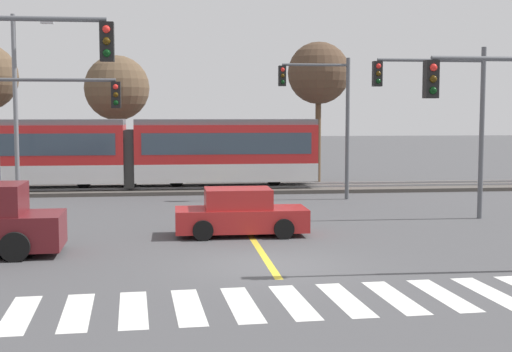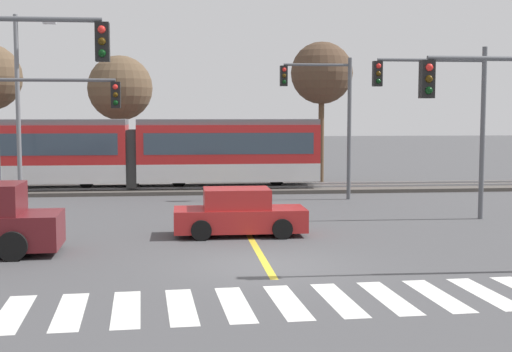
{
  "view_description": "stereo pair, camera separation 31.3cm",
  "coord_description": "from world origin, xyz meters",
  "px_view_note": "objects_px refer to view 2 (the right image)",
  "views": [
    {
      "loc": [
        -2.52,
        -17.96,
        3.93
      ],
      "look_at": [
        0.61,
        8.02,
        1.6
      ],
      "focal_mm": 50.0,
      "sensor_mm": 36.0,
      "label": 1
    },
    {
      "loc": [
        -2.21,
        -18.0,
        3.93
      ],
      "look_at": [
        0.61,
        8.02,
        1.6
      ],
      "focal_mm": 50.0,
      "sensor_mm": 36.0,
      "label": 2
    }
  ],
  "objects_px": {
    "bare_tree_east": "(322,74)",
    "traffic_light_near_left": "(2,98)",
    "traffic_light_far_right": "(327,106)",
    "bare_tree_west": "(120,89)",
    "sedan_crossing": "(239,214)",
    "traffic_light_mid_left": "(42,120)",
    "street_lamp_west": "(21,96)",
    "light_rail_tram": "(132,151)",
    "traffic_light_mid_right": "(446,106)"
  },
  "relations": [
    {
      "from": "light_rail_tram",
      "to": "sedan_crossing",
      "type": "xyz_separation_m",
      "value": [
        4.21,
        -13.23,
        -1.35
      ]
    },
    {
      "from": "light_rail_tram",
      "to": "traffic_light_near_left",
      "type": "height_order",
      "value": "traffic_light_near_left"
    },
    {
      "from": "traffic_light_mid_left",
      "to": "bare_tree_east",
      "type": "bearing_deg",
      "value": 49.5
    },
    {
      "from": "traffic_light_far_right",
      "to": "street_lamp_west",
      "type": "bearing_deg",
      "value": 175.24
    },
    {
      "from": "street_lamp_west",
      "to": "bare_tree_east",
      "type": "relative_size",
      "value": 1.04
    },
    {
      "from": "traffic_light_far_right",
      "to": "traffic_light_mid_left",
      "type": "height_order",
      "value": "traffic_light_far_right"
    },
    {
      "from": "traffic_light_mid_left",
      "to": "sedan_crossing",
      "type": "bearing_deg",
      "value": -20.04
    },
    {
      "from": "traffic_light_mid_right",
      "to": "street_lamp_west",
      "type": "height_order",
      "value": "street_lamp_west"
    },
    {
      "from": "traffic_light_mid_right",
      "to": "traffic_light_near_left",
      "type": "distance_m",
      "value": 15.99
    },
    {
      "from": "traffic_light_far_right",
      "to": "bare_tree_west",
      "type": "distance_m",
      "value": 13.08
    },
    {
      "from": "traffic_light_mid_right",
      "to": "traffic_light_mid_left",
      "type": "height_order",
      "value": "traffic_light_mid_right"
    },
    {
      "from": "traffic_light_near_left",
      "to": "bare_tree_east",
      "type": "height_order",
      "value": "bare_tree_east"
    },
    {
      "from": "traffic_light_mid_left",
      "to": "light_rail_tram",
      "type": "bearing_deg",
      "value": 77.88
    },
    {
      "from": "light_rail_tram",
      "to": "bare_tree_west",
      "type": "distance_m",
      "value": 5.45
    },
    {
      "from": "sedan_crossing",
      "to": "bare_tree_east",
      "type": "height_order",
      "value": "bare_tree_east"
    },
    {
      "from": "traffic_light_near_left",
      "to": "bare_tree_west",
      "type": "height_order",
      "value": "bare_tree_west"
    },
    {
      "from": "light_rail_tram",
      "to": "traffic_light_near_left",
      "type": "distance_m",
      "value": 19.06
    },
    {
      "from": "traffic_light_mid_right",
      "to": "bare_tree_east",
      "type": "xyz_separation_m",
      "value": [
        -1.67,
        14.64,
        1.94
      ]
    },
    {
      "from": "traffic_light_far_right",
      "to": "street_lamp_west",
      "type": "xyz_separation_m",
      "value": [
        -13.56,
        1.13,
        0.43
      ]
    },
    {
      "from": "bare_tree_west",
      "to": "bare_tree_east",
      "type": "relative_size",
      "value": 0.89
    },
    {
      "from": "traffic_light_mid_left",
      "to": "street_lamp_west",
      "type": "relative_size",
      "value": 0.68
    },
    {
      "from": "sedan_crossing",
      "to": "traffic_light_mid_left",
      "type": "relative_size",
      "value": 0.76
    },
    {
      "from": "bare_tree_west",
      "to": "sedan_crossing",
      "type": "bearing_deg",
      "value": -73.76
    },
    {
      "from": "traffic_light_far_right",
      "to": "bare_tree_east",
      "type": "height_order",
      "value": "bare_tree_east"
    },
    {
      "from": "traffic_light_mid_left",
      "to": "bare_tree_east",
      "type": "distance_m",
      "value": 19.65
    },
    {
      "from": "traffic_light_far_right",
      "to": "bare_tree_west",
      "type": "xyz_separation_m",
      "value": [
        -9.83,
        8.56,
        1.04
      ]
    },
    {
      "from": "sedan_crossing",
      "to": "traffic_light_mid_left",
      "type": "bearing_deg",
      "value": 159.96
    },
    {
      "from": "traffic_light_far_right",
      "to": "street_lamp_west",
      "type": "height_order",
      "value": "street_lamp_west"
    },
    {
      "from": "light_rail_tram",
      "to": "traffic_light_mid_right",
      "type": "xyz_separation_m",
      "value": [
        12.01,
        -10.66,
        2.13
      ]
    },
    {
      "from": "light_rail_tram",
      "to": "traffic_light_mid_left",
      "type": "bearing_deg",
      "value": -102.12
    },
    {
      "from": "bare_tree_east",
      "to": "traffic_light_near_left",
      "type": "bearing_deg",
      "value": -117.84
    },
    {
      "from": "traffic_light_mid_right",
      "to": "bare_tree_east",
      "type": "bearing_deg",
      "value": 96.52
    },
    {
      "from": "light_rail_tram",
      "to": "traffic_light_near_left",
      "type": "relative_size",
      "value": 2.87
    },
    {
      "from": "traffic_light_near_left",
      "to": "bare_tree_east",
      "type": "xyz_separation_m",
      "value": [
        12.06,
        22.83,
        1.85
      ]
    },
    {
      "from": "street_lamp_west",
      "to": "bare_tree_east",
      "type": "height_order",
      "value": "street_lamp_west"
    },
    {
      "from": "bare_tree_west",
      "to": "light_rail_tram",
      "type": "bearing_deg",
      "value": -78.17
    },
    {
      "from": "sedan_crossing",
      "to": "street_lamp_west",
      "type": "bearing_deg",
      "value": 131.15
    },
    {
      "from": "sedan_crossing",
      "to": "traffic_light_mid_right",
      "type": "xyz_separation_m",
      "value": [
        7.8,
        2.57,
        3.47
      ]
    },
    {
      "from": "light_rail_tram",
      "to": "traffic_light_far_right",
      "type": "xyz_separation_m",
      "value": [
        8.93,
        -4.25,
        2.17
      ]
    },
    {
      "from": "light_rail_tram",
      "to": "sedan_crossing",
      "type": "distance_m",
      "value": 13.95
    },
    {
      "from": "bare_tree_west",
      "to": "bare_tree_east",
      "type": "height_order",
      "value": "bare_tree_east"
    },
    {
      "from": "sedan_crossing",
      "to": "traffic_light_mid_right",
      "type": "height_order",
      "value": "traffic_light_mid_right"
    },
    {
      "from": "traffic_light_far_right",
      "to": "bare_tree_west",
      "type": "bearing_deg",
      "value": 138.96
    },
    {
      "from": "traffic_light_near_left",
      "to": "bare_tree_west",
      "type": "bearing_deg",
      "value": 87.97
    },
    {
      "from": "traffic_light_near_left",
      "to": "bare_tree_east",
      "type": "distance_m",
      "value": 25.89
    },
    {
      "from": "bare_tree_west",
      "to": "traffic_light_near_left",
      "type": "bearing_deg",
      "value": -92.03
    },
    {
      "from": "sedan_crossing",
      "to": "bare_tree_west",
      "type": "bearing_deg",
      "value": 106.24
    },
    {
      "from": "street_lamp_west",
      "to": "traffic_light_mid_right",
      "type": "bearing_deg",
      "value": -24.39
    },
    {
      "from": "traffic_light_near_left",
      "to": "street_lamp_west",
      "type": "height_order",
      "value": "street_lamp_west"
    },
    {
      "from": "traffic_light_mid_right",
      "to": "bare_tree_west",
      "type": "bearing_deg",
      "value": 130.77
    }
  ]
}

